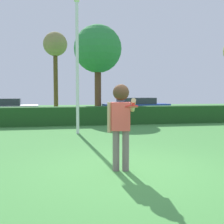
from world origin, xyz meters
The scene contains 9 objects.
ground_plane centered at (0.00, 0.00, 0.00)m, with size 60.00×60.00×0.00m, color #468B40.
person centered at (-0.20, 0.10, 1.13)m, with size 0.55×0.80×1.79m.
frisbee centered at (-0.11, -0.42, 1.36)m, with size 0.25×0.25×0.07m.
lamppost centered at (-0.73, 5.61, 2.94)m, with size 0.24×0.24×5.26m.
hedge_row centered at (0.00, 8.55, 0.45)m, with size 28.73×0.90×0.90m, color #1F4C1E.
parked_car_silver centered at (-4.76, 11.77, 0.69)m, with size 4.33×2.09×1.25m.
parked_car_blue centered at (3.52, 12.48, 0.69)m, with size 4.40×2.29×1.25m.
oak_tree centered at (1.04, 12.80, 4.33)m, with size 3.06×3.06×5.92m.
bare_elm_tree centered at (-1.67, 16.27, 4.95)m, with size 1.78×1.78×6.06m.
Camera 1 is at (-1.43, -5.56, 1.63)m, focal length 45.74 mm.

